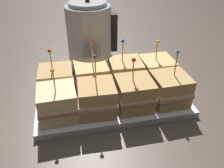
{
  "coord_description": "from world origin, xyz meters",
  "views": [
    {
      "loc": [
        -0.12,
        -0.55,
        0.43
      ],
      "look_at": [
        0.0,
        0.0,
        0.06
      ],
      "focal_mm": 38.0,
      "sensor_mm": 36.0,
      "label": 1
    }
  ],
  "objects_px": {
    "sandwich_front_center_left": "(97,98)",
    "sandwich_back_center_right": "(125,74)",
    "sandwich_front_center_right": "(134,93)",
    "sandwich_back_far_right": "(156,71)",
    "sandwich_front_far_right": "(170,89)",
    "sandwich_back_center_left": "(91,78)",
    "kettle_steel": "(90,37)",
    "serving_platter": "(112,99)",
    "sandwich_back_far_left": "(57,82)",
    "sandwich_front_far_left": "(58,103)"
  },
  "relations": [
    {
      "from": "sandwich_front_far_right",
      "to": "sandwich_back_far_left",
      "type": "bearing_deg",
      "value": 161.47
    },
    {
      "from": "sandwich_back_far_left",
      "to": "sandwich_front_far_left",
      "type": "bearing_deg",
      "value": -89.47
    },
    {
      "from": "sandwich_front_center_right",
      "to": "sandwich_back_center_right",
      "type": "xyz_separation_m",
      "value": [
        0.0,
        0.1,
        0.0
      ]
    },
    {
      "from": "sandwich_front_far_left",
      "to": "kettle_steel",
      "type": "xyz_separation_m",
      "value": [
        0.12,
        0.29,
        0.06
      ]
    },
    {
      "from": "sandwich_back_center_right",
      "to": "sandwich_back_far_right",
      "type": "height_order",
      "value": "sandwich_back_center_right"
    },
    {
      "from": "sandwich_front_far_right",
      "to": "kettle_steel",
      "type": "bearing_deg",
      "value": 122.36
    },
    {
      "from": "serving_platter",
      "to": "sandwich_front_center_right",
      "type": "relative_size",
      "value": 2.98
    },
    {
      "from": "serving_platter",
      "to": "sandwich_back_center_right",
      "type": "relative_size",
      "value": 2.83
    },
    {
      "from": "sandwich_front_center_right",
      "to": "sandwich_back_far_right",
      "type": "xyz_separation_m",
      "value": [
        0.1,
        0.1,
        -0.0
      ]
    },
    {
      "from": "sandwich_front_far_left",
      "to": "sandwich_back_far_left",
      "type": "distance_m",
      "value": 0.1
    },
    {
      "from": "sandwich_front_center_left",
      "to": "sandwich_back_center_right",
      "type": "xyz_separation_m",
      "value": [
        0.1,
        0.1,
        0.0
      ]
    },
    {
      "from": "sandwich_front_center_left",
      "to": "sandwich_back_center_left",
      "type": "xyz_separation_m",
      "value": [
        -0.0,
        0.1,
        0.0
      ]
    },
    {
      "from": "sandwich_front_far_left",
      "to": "sandwich_front_far_right",
      "type": "xyz_separation_m",
      "value": [
        0.31,
        0.0,
        -0.0
      ]
    },
    {
      "from": "sandwich_front_center_right",
      "to": "sandwich_front_far_right",
      "type": "relative_size",
      "value": 0.94
    },
    {
      "from": "sandwich_back_center_left",
      "to": "sandwich_back_far_right",
      "type": "relative_size",
      "value": 1.15
    },
    {
      "from": "sandwich_front_center_left",
      "to": "sandwich_back_far_left",
      "type": "height_order",
      "value": "sandwich_front_center_left"
    },
    {
      "from": "sandwich_front_center_left",
      "to": "sandwich_front_far_right",
      "type": "relative_size",
      "value": 1.06
    },
    {
      "from": "serving_platter",
      "to": "sandwich_front_far_right",
      "type": "bearing_deg",
      "value": -18.56
    },
    {
      "from": "serving_platter",
      "to": "sandwich_back_far_left",
      "type": "bearing_deg",
      "value": 161.51
    },
    {
      "from": "sandwich_front_far_right",
      "to": "sandwich_back_far_right",
      "type": "xyz_separation_m",
      "value": [
        0.0,
        0.1,
        0.0
      ]
    },
    {
      "from": "sandwich_back_center_left",
      "to": "sandwich_front_far_left",
      "type": "bearing_deg",
      "value": -134.57
    },
    {
      "from": "sandwich_back_far_right",
      "to": "sandwich_front_far_left",
      "type": "bearing_deg",
      "value": -161.23
    },
    {
      "from": "sandwich_back_far_left",
      "to": "sandwich_back_far_right",
      "type": "xyz_separation_m",
      "value": [
        0.31,
        -0.0,
        0.0
      ]
    },
    {
      "from": "sandwich_back_center_right",
      "to": "kettle_steel",
      "type": "relative_size",
      "value": 0.6
    },
    {
      "from": "sandwich_front_far_left",
      "to": "sandwich_front_center_left",
      "type": "distance_m",
      "value": 0.1
    },
    {
      "from": "serving_platter",
      "to": "sandwich_front_center_left",
      "type": "relative_size",
      "value": 2.63
    },
    {
      "from": "sandwich_back_center_left",
      "to": "sandwich_back_center_right",
      "type": "xyz_separation_m",
      "value": [
        0.11,
        0.0,
        -0.0
      ]
    },
    {
      "from": "kettle_steel",
      "to": "sandwich_front_center_left",
      "type": "bearing_deg",
      "value": -94.17
    },
    {
      "from": "sandwich_front_center_left",
      "to": "sandwich_back_far_right",
      "type": "bearing_deg",
      "value": 26.9
    },
    {
      "from": "sandwich_back_far_left",
      "to": "sandwich_back_center_right",
      "type": "height_order",
      "value": "sandwich_back_center_right"
    },
    {
      "from": "sandwich_front_center_left",
      "to": "sandwich_back_center_left",
      "type": "height_order",
      "value": "same"
    },
    {
      "from": "sandwich_front_center_right",
      "to": "sandwich_back_far_left",
      "type": "xyz_separation_m",
      "value": [
        -0.2,
        0.1,
        -0.0
      ]
    },
    {
      "from": "sandwich_front_far_right",
      "to": "sandwich_back_far_right",
      "type": "relative_size",
      "value": 1.09
    },
    {
      "from": "sandwich_back_center_right",
      "to": "kettle_steel",
      "type": "bearing_deg",
      "value": 114.04
    },
    {
      "from": "sandwich_front_center_left",
      "to": "sandwich_back_far_right",
      "type": "height_order",
      "value": "sandwich_front_center_left"
    },
    {
      "from": "sandwich_front_far_left",
      "to": "kettle_steel",
      "type": "bearing_deg",
      "value": 67.26
    },
    {
      "from": "sandwich_front_far_left",
      "to": "sandwich_front_far_right",
      "type": "height_order",
      "value": "sandwich_front_far_right"
    },
    {
      "from": "sandwich_front_far_left",
      "to": "sandwich_back_center_right",
      "type": "bearing_deg",
      "value": 26.87
    },
    {
      "from": "serving_platter",
      "to": "kettle_steel",
      "type": "height_order",
      "value": "kettle_steel"
    },
    {
      "from": "sandwich_front_center_left",
      "to": "sandwich_back_center_left",
      "type": "bearing_deg",
      "value": 90.38
    },
    {
      "from": "sandwich_back_center_right",
      "to": "sandwich_back_far_right",
      "type": "distance_m",
      "value": 0.1
    },
    {
      "from": "sandwich_front_far_right",
      "to": "sandwich_back_center_left",
      "type": "bearing_deg",
      "value": 154.02
    },
    {
      "from": "sandwich_front_center_right",
      "to": "sandwich_front_center_left",
      "type": "bearing_deg",
      "value": -179.88
    },
    {
      "from": "sandwich_back_center_left",
      "to": "sandwich_back_center_right",
      "type": "height_order",
      "value": "sandwich_back_center_left"
    },
    {
      "from": "sandwich_front_far_left",
      "to": "sandwich_front_center_left",
      "type": "xyz_separation_m",
      "value": [
        0.1,
        -0.0,
        0.0
      ]
    },
    {
      "from": "sandwich_front_center_right",
      "to": "sandwich_back_center_left",
      "type": "distance_m",
      "value": 0.14
    },
    {
      "from": "sandwich_front_center_left",
      "to": "sandwich_front_center_right",
      "type": "height_order",
      "value": "sandwich_front_center_left"
    },
    {
      "from": "sandwich_front_center_left",
      "to": "sandwich_front_far_right",
      "type": "height_order",
      "value": "sandwich_front_center_left"
    },
    {
      "from": "sandwich_front_far_right",
      "to": "sandwich_front_center_right",
      "type": "bearing_deg",
      "value": -179.26
    },
    {
      "from": "sandwich_back_center_right",
      "to": "sandwich_front_center_left",
      "type": "bearing_deg",
      "value": -135.15
    }
  ]
}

